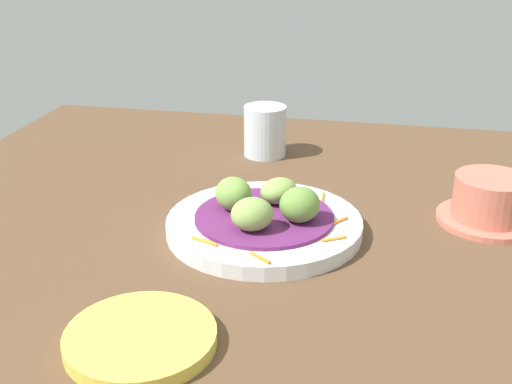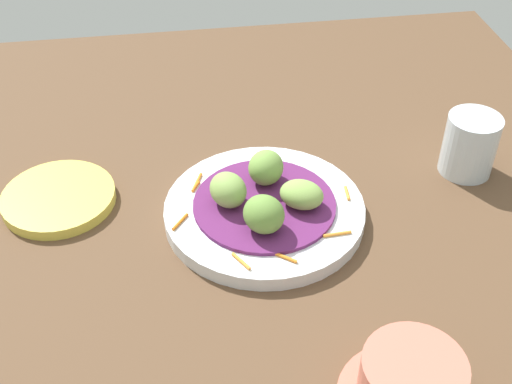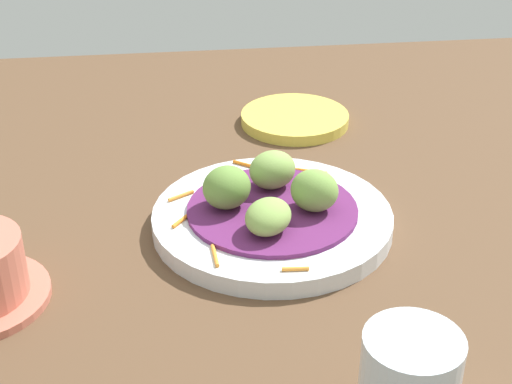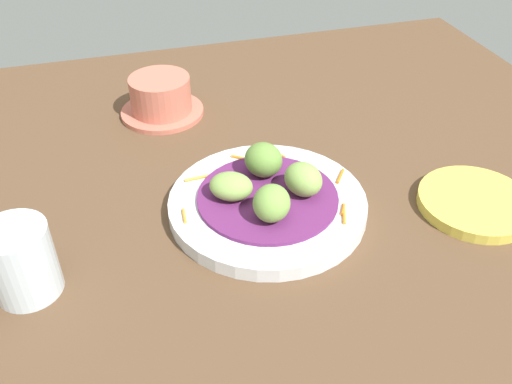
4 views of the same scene
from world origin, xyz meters
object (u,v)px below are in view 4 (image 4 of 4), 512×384
(main_plate, at_px, (267,204))
(guac_scoop_right, at_px, (231,186))
(side_plate_small, at_px, (475,203))
(terracotta_bowl, at_px, (161,98))
(guac_scoop_left, at_px, (303,179))
(guac_scoop_back, at_px, (272,203))
(guac_scoop_center, at_px, (263,160))
(water_glass, at_px, (21,261))

(main_plate, distance_m, guac_scoop_right, 0.06)
(side_plate_small, relative_size, terracotta_bowl, 1.09)
(guac_scoop_left, bearing_deg, guac_scoop_back, -55.85)
(guac_scoop_back, height_order, side_plate_small, guac_scoop_back)
(guac_scoop_left, relative_size, guac_scoop_right, 0.95)
(guac_scoop_center, bearing_deg, main_plate, -10.85)
(main_plate, distance_m, guac_scoop_center, 0.06)
(side_plate_small, bearing_deg, guac_scoop_left, -106.17)
(guac_scoop_left, bearing_deg, guac_scoop_center, -145.85)
(guac_scoop_center, distance_m, water_glass, 0.32)
(guac_scoop_left, bearing_deg, main_plate, -100.85)
(guac_scoop_left, height_order, guac_scoop_right, guac_scoop_left)
(guac_scoop_right, height_order, guac_scoop_back, guac_scoop_back)
(main_plate, relative_size, guac_scoop_back, 5.09)
(terracotta_bowl, bearing_deg, guac_scoop_center, 22.52)
(guac_scoop_left, relative_size, guac_scoop_center, 1.01)
(main_plate, distance_m, guac_scoop_left, 0.06)
(guac_scoop_back, height_order, terracotta_bowl, guac_scoop_back)
(main_plate, relative_size, terracotta_bowl, 1.88)
(terracotta_bowl, bearing_deg, guac_scoop_back, 14.07)
(guac_scoop_center, distance_m, terracotta_bowl, 0.26)
(guac_scoop_center, relative_size, water_glass, 0.60)
(main_plate, height_order, guac_scoop_center, guac_scoop_center)
(guac_scoop_right, bearing_deg, guac_scoop_left, 79.15)
(main_plate, relative_size, water_glass, 2.97)
(side_plate_small, xyz_separation_m, terracotta_bowl, (-0.36, -0.35, 0.02))
(guac_scoop_back, distance_m, water_glass, 0.28)
(main_plate, bearing_deg, terracotta_bowl, -162.26)
(guac_scoop_back, xyz_separation_m, side_plate_small, (0.03, 0.27, -0.04))
(guac_scoop_back, bearing_deg, guac_scoop_left, 124.15)
(guac_scoop_left, relative_size, guac_scoop_back, 1.05)
(terracotta_bowl, xyz_separation_m, water_glass, (0.35, -0.20, 0.01))
(guac_scoop_center, xyz_separation_m, terracotta_bowl, (-0.24, -0.10, -0.02))
(guac_scoop_center, relative_size, terracotta_bowl, 0.38)
(terracotta_bowl, distance_m, water_glass, 0.40)
(guac_scoop_center, relative_size, guac_scoop_back, 1.04)
(main_plate, relative_size, guac_scoop_center, 4.91)
(guac_scoop_left, distance_m, side_plate_small, 0.23)
(main_plate, xyz_separation_m, terracotta_bowl, (-0.29, -0.09, 0.02))
(guac_scoop_back, relative_size, terracotta_bowl, 0.37)
(guac_scoop_back, bearing_deg, terracotta_bowl, -165.93)
(guac_scoop_center, relative_size, guac_scoop_right, 0.94)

